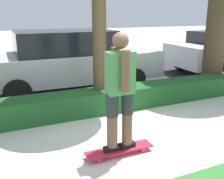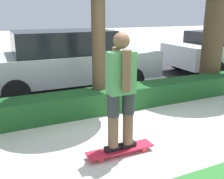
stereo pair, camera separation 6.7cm
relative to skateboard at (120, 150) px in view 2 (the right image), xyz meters
The scene contains 6 objects.
ground_plane 0.42m from the skateboard, 25.65° to the left, with size 60.00×60.00×0.00m, color beige.
street_asphalt 4.40m from the skateboard, 85.09° to the left, with size 18.19×5.00×0.01m.
hedge_row 1.83m from the skateboard, 78.08° to the left, with size 18.19×0.60×0.46m.
skateboard is the anchor object (origin of this frame).
skater_person 0.92m from the skateboard, 123.69° to the right, with size 0.50×0.44×1.69m.
parked_car_middle 3.77m from the skateboard, 85.88° to the left, with size 4.77×1.91×1.59m.
Camera 2 is at (-1.95, -3.27, 2.02)m, focal length 42.00 mm.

